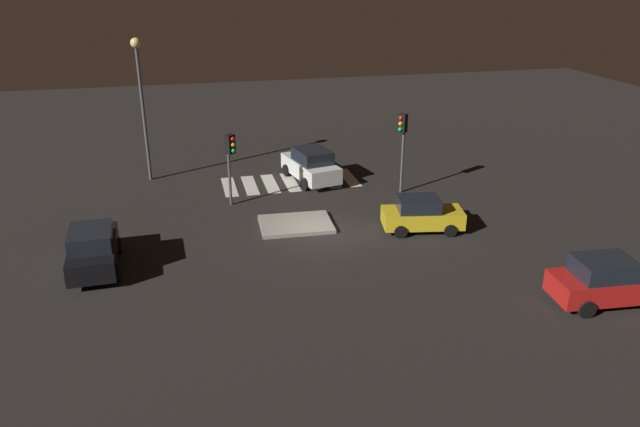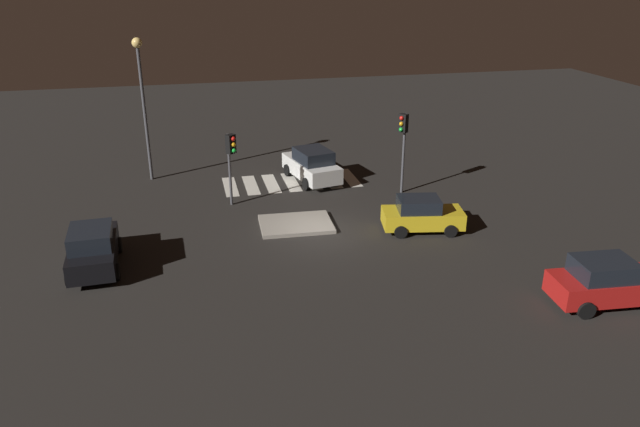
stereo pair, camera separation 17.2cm
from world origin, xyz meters
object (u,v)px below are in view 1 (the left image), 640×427
(traffic_island, at_px, (296,224))
(car_red, at_px, (606,281))
(car_black, at_px, (93,249))
(street_lamp, at_px, (140,86))
(traffic_light_east, at_px, (230,152))
(traffic_light_south, at_px, (402,134))
(car_white, at_px, (311,165))
(car_yellow, at_px, (421,214))

(traffic_island, height_order, car_red, car_red)
(car_black, distance_m, street_lamp, 12.00)
(car_black, bearing_deg, traffic_light_east, -49.17)
(traffic_light_south, bearing_deg, street_lamp, -60.31)
(car_red, xyz_separation_m, street_lamp, (16.42, -18.03, 4.51))
(car_red, distance_m, traffic_light_east, 17.83)
(car_white, height_order, street_lamp, street_lamp)
(traffic_island, relative_size, car_red, 0.83)
(car_white, height_order, traffic_light_east, traffic_light_east)
(car_white, distance_m, traffic_light_south, 5.72)
(traffic_island, distance_m, car_white, 6.57)
(car_yellow, height_order, car_red, car_red)
(car_red, distance_m, street_lamp, 24.80)
(car_yellow, height_order, street_lamp, street_lamp)
(traffic_island, distance_m, street_lamp, 12.14)
(car_yellow, relative_size, street_lamp, 0.49)
(traffic_light_south, bearing_deg, car_white, -73.65)
(car_black, height_order, street_lamp, street_lamp)
(car_white, height_order, traffic_light_south, traffic_light_south)
(car_red, bearing_deg, street_lamp, 136.93)
(traffic_island, height_order, traffic_light_east, traffic_light_east)
(traffic_island, bearing_deg, traffic_light_east, -51.97)
(car_white, bearing_deg, car_black, 115.80)
(car_white, relative_size, traffic_light_east, 1.24)
(traffic_light_east, bearing_deg, traffic_island, -0.25)
(car_white, relative_size, traffic_light_south, 1.06)
(traffic_island, bearing_deg, car_red, 135.29)
(traffic_light_south, xyz_separation_m, street_lamp, (13.18, -5.41, 2.08))
(traffic_island, relative_size, traffic_light_east, 0.93)
(car_white, relative_size, car_yellow, 1.19)
(car_black, xyz_separation_m, car_red, (-18.38, 7.07, -0.03))
(traffic_light_south, relative_size, traffic_light_east, 1.16)
(traffic_island, height_order, car_yellow, car_yellow)
(street_lamp, bearing_deg, car_yellow, 140.08)
(car_yellow, xyz_separation_m, traffic_light_east, (8.18, -5.19, 2.04))
(car_yellow, height_order, car_black, car_black)
(traffic_light_east, bearing_deg, traffic_light_south, 50.28)
(car_red, height_order, street_lamp, street_lamp)
(car_yellow, bearing_deg, traffic_light_south, 91.30)
(car_yellow, distance_m, car_black, 14.36)
(traffic_light_south, bearing_deg, car_red, 66.43)
(car_red, bearing_deg, traffic_light_south, 109.01)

